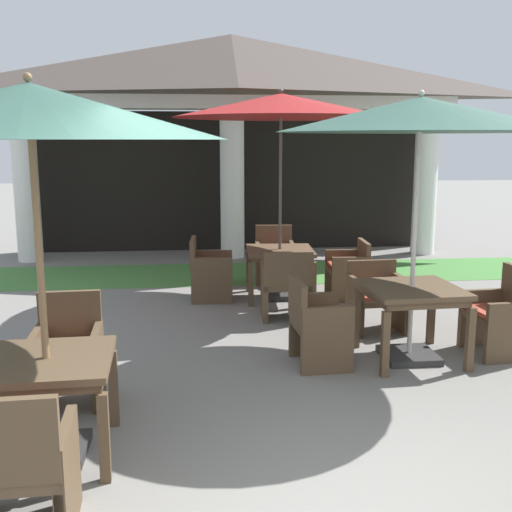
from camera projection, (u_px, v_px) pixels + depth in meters
background_pavilion at (231, 89)px, 11.27m from camera, size 8.70×2.53×4.08m
lawn_strip at (239, 273)px, 10.27m from camera, size 10.50×1.78×0.01m
patio_table_near_foreground at (47, 372)px, 4.24m from camera, size 0.93×0.93×0.73m
patio_umbrella_near_foreground at (30, 114)px, 3.91m from camera, size 2.54×2.54×2.63m
patio_chair_near_foreground_north at (68, 355)px, 5.18m from camera, size 0.58×0.56×0.92m
patio_chair_near_foreground_south at (19, 470)px, 3.38m from camera, size 0.59×0.61×0.93m
patio_table_mid_left at (280, 256)px, 8.57m from camera, size 0.96×0.96×0.71m
patio_umbrella_mid_left at (281, 107)px, 8.19m from camera, size 2.93×2.93×2.88m
patio_chair_mid_left_east at (349, 270)px, 8.65m from camera, size 0.56×0.66×0.81m
patio_chair_mid_left_north at (274, 256)px, 9.57m from camera, size 0.62×0.53×0.88m
patio_chair_mid_left_south at (286, 285)px, 7.64m from camera, size 0.64×0.62×0.89m
patio_chair_mid_left_west at (210, 270)px, 8.56m from camera, size 0.60×0.64×0.87m
patio_table_mid_right at (411, 296)px, 6.15m from camera, size 0.98×0.98×0.76m
patio_umbrella_mid_right at (420, 117)px, 5.82m from camera, size 2.78×2.78×2.67m
patio_chair_mid_right_east at (500, 316)px, 6.35m from camera, size 0.56×0.64×0.92m
patio_chair_mid_right_west at (317, 325)px, 6.05m from camera, size 0.55×0.62×0.87m
patio_chair_mid_right_north at (377, 298)px, 7.15m from camera, size 0.65×0.57×0.80m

